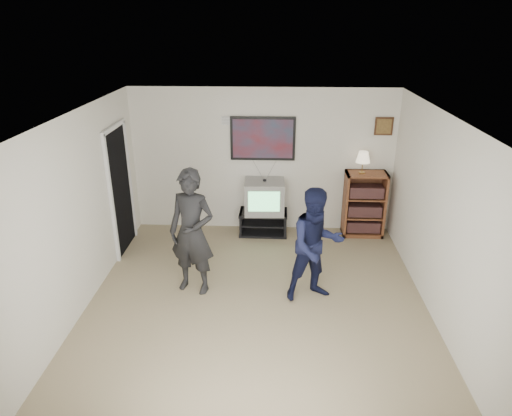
# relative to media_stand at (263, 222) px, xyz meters

# --- Properties ---
(room_shell) EXTENTS (4.51, 5.00, 2.51)m
(room_shell) POSITION_rel_media_stand_xyz_m (-0.02, -1.88, 1.04)
(room_shell) COLOR #7D6B4F
(room_shell) RESTS_ON ground
(media_stand) EXTENTS (0.84, 0.47, 0.42)m
(media_stand) POSITION_rel_media_stand_xyz_m (0.00, 0.00, 0.00)
(media_stand) COLOR black
(media_stand) RESTS_ON room_shell
(crt_television) EXTENTS (0.69, 0.59, 0.57)m
(crt_television) POSITION_rel_media_stand_xyz_m (0.02, 0.00, 0.49)
(crt_television) COLOR gray
(crt_television) RESTS_ON media_stand
(bookshelf) EXTENTS (0.69, 0.39, 1.13)m
(bookshelf) POSITION_rel_media_stand_xyz_m (1.74, 0.05, 0.36)
(bookshelf) COLOR brown
(bookshelf) RESTS_ON room_shell
(table_lamp) EXTENTS (0.23, 0.23, 0.37)m
(table_lamp) POSITION_rel_media_stand_xyz_m (1.64, 0.03, 1.11)
(table_lamp) COLOR #FFEBC1
(table_lamp) RESTS_ON bookshelf
(person_tall) EXTENTS (0.73, 0.58, 1.76)m
(person_tall) POSITION_rel_media_stand_xyz_m (-0.91, -1.84, 0.67)
(person_tall) COLOR black
(person_tall) RESTS_ON room_shell
(person_short) EXTENTS (0.91, 0.80, 1.57)m
(person_short) POSITION_rel_media_stand_xyz_m (0.75, -1.96, 0.58)
(person_short) COLOR black
(person_short) RESTS_ON room_shell
(controller_left) EXTENTS (0.07, 0.14, 0.04)m
(controller_left) POSITION_rel_media_stand_xyz_m (-0.97, -1.61, 1.04)
(controller_left) COLOR white
(controller_left) RESTS_ON person_tall
(controller_right) EXTENTS (0.06, 0.12, 0.03)m
(controller_right) POSITION_rel_media_stand_xyz_m (0.77, -1.71, 0.77)
(controller_right) COLOR white
(controller_right) RESTS_ON person_short
(poster) EXTENTS (1.10, 0.03, 0.75)m
(poster) POSITION_rel_media_stand_xyz_m (-0.02, 0.25, 1.44)
(poster) COLOR black
(poster) RESTS_ON room_shell
(air_vent) EXTENTS (0.28, 0.02, 0.14)m
(air_vent) POSITION_rel_media_stand_xyz_m (-0.57, 0.25, 1.74)
(air_vent) COLOR white
(air_vent) RESTS_ON room_shell
(small_picture) EXTENTS (0.30, 0.03, 0.30)m
(small_picture) POSITION_rel_media_stand_xyz_m (1.98, 0.25, 1.67)
(small_picture) COLOR #3F2014
(small_picture) RESTS_ON room_shell
(doorway) EXTENTS (0.03, 0.85, 2.00)m
(doorway) POSITION_rel_media_stand_xyz_m (-2.26, -0.63, 0.79)
(doorway) COLOR black
(doorway) RESTS_ON room_shell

